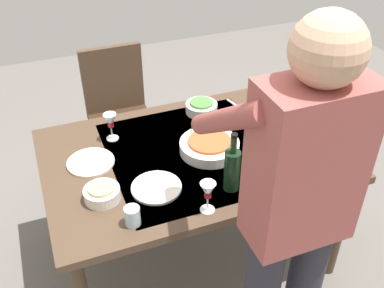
{
  "coord_description": "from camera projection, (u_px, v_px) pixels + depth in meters",
  "views": [
    {
      "loc": [
        0.66,
        1.69,
        2.08
      ],
      "look_at": [
        0.0,
        0.0,
        0.77
      ],
      "focal_mm": 42.24,
      "sensor_mm": 36.0,
      "label": 1
    }
  ],
  "objects": [
    {
      "name": "ground_plane",
      "position": [
        192.0,
        249.0,
        2.69
      ],
      "size": [
        6.0,
        6.0,
        0.0
      ],
      "primitive_type": "plane",
      "color": "#66605B"
    },
    {
      "name": "dining_table",
      "position": [
        192.0,
        163.0,
        2.31
      ],
      "size": [
        1.47,
        0.98,
        0.72
      ],
      "color": "#4C3828",
      "rests_on": "ground_plane"
    },
    {
      "name": "chair_near",
      "position": [
        119.0,
        108.0,
        2.99
      ],
      "size": [
        0.4,
        0.4,
        0.91
      ],
      "color": "#352114",
      "rests_on": "ground_plane"
    },
    {
      "name": "person_server",
      "position": [
        294.0,
        211.0,
        1.58
      ],
      "size": [
        0.42,
        0.61,
        1.69
      ],
      "color": "#2D2D38",
      "rests_on": "ground_plane"
    },
    {
      "name": "wine_bottle",
      "position": [
        232.0,
        169.0,
        1.98
      ],
      "size": [
        0.07,
        0.07,
        0.3
      ],
      "color": "black",
      "rests_on": "dining_table"
    },
    {
      "name": "wine_glass_left",
      "position": [
        110.0,
        122.0,
        2.3
      ],
      "size": [
        0.07,
        0.07,
        0.15
      ],
      "color": "white",
      "rests_on": "dining_table"
    },
    {
      "name": "wine_glass_right",
      "position": [
        208.0,
        192.0,
        1.87
      ],
      "size": [
        0.07,
        0.07,
        0.15
      ],
      "color": "white",
      "rests_on": "dining_table"
    },
    {
      "name": "water_cup_near_left",
      "position": [
        269.0,
        127.0,
        2.37
      ],
      "size": [
        0.07,
        0.07,
        0.1
      ],
      "primitive_type": "cylinder",
      "color": "silver",
      "rests_on": "dining_table"
    },
    {
      "name": "water_cup_near_right",
      "position": [
        132.0,
        216.0,
        1.84
      ],
      "size": [
        0.07,
        0.07,
        0.09
      ],
      "primitive_type": "cylinder",
      "color": "silver",
      "rests_on": "dining_table"
    },
    {
      "name": "water_cup_far_left",
      "position": [
        321.0,
        167.0,
        2.1
      ],
      "size": [
        0.07,
        0.07,
        0.1
      ],
      "primitive_type": "cylinder",
      "color": "silver",
      "rests_on": "dining_table"
    },
    {
      "name": "serving_bowl_pasta",
      "position": [
        209.0,
        146.0,
        2.25
      ],
      "size": [
        0.3,
        0.3,
        0.07
      ],
      "color": "white",
      "rests_on": "dining_table"
    },
    {
      "name": "side_bowl_salad",
      "position": [
        201.0,
        107.0,
        2.56
      ],
      "size": [
        0.18,
        0.18,
        0.07
      ],
      "color": "white",
      "rests_on": "dining_table"
    },
    {
      "name": "side_bowl_bread",
      "position": [
        102.0,
        193.0,
        1.97
      ],
      "size": [
        0.16,
        0.16,
        0.07
      ],
      "color": "white",
      "rests_on": "dining_table"
    },
    {
      "name": "dinner_plate_near",
      "position": [
        156.0,
        187.0,
        2.04
      ],
      "size": [
        0.23,
        0.23,
        0.01
      ],
      "primitive_type": "cylinder",
      "color": "white",
      "rests_on": "dining_table"
    },
    {
      "name": "dinner_plate_far",
      "position": [
        91.0,
        162.0,
        2.19
      ],
      "size": [
        0.23,
        0.23,
        0.01
      ],
      "primitive_type": "cylinder",
      "color": "white",
      "rests_on": "dining_table"
    },
    {
      "name": "table_knife",
      "position": [
        238.0,
        107.0,
        2.62
      ],
      "size": [
        0.05,
        0.2,
        0.0
      ],
      "primitive_type": "cube",
      "rotation": [
        0.0,
        0.0,
        0.2
      ],
      "color": "silver",
      "rests_on": "dining_table"
    },
    {
      "name": "table_fork",
      "position": [
        270.0,
        153.0,
        2.26
      ],
      "size": [
        0.05,
        0.18,
        0.0
      ],
      "primitive_type": "cube",
      "rotation": [
        0.0,
        0.0,
        0.19
      ],
      "color": "silver",
      "rests_on": "dining_table"
    }
  ]
}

